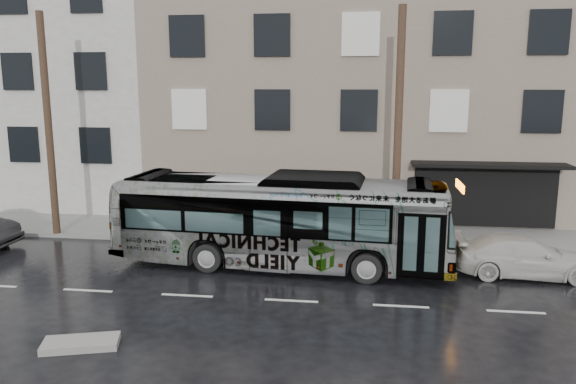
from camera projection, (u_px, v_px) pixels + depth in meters
The scene contains 9 objects.
ground at pixel (209, 269), 19.50m from camera, with size 120.00×120.00×0.00m, color black.
sidewalk at pixel (239, 231), 24.25m from camera, with size 90.00×3.60×0.15m, color gray.
building_taupe at pixel (360, 100), 30.18m from camera, with size 20.00×12.00×11.00m, color gray.
utility_pole_front at pixel (398, 130), 21.00m from camera, with size 0.30×0.30×9.00m, color #4C3526.
utility_pole_rear at pixel (48, 126), 22.79m from camera, with size 0.30×0.30×9.00m, color #4C3526.
sign_post at pixel (424, 216), 21.48m from camera, with size 0.06×0.06×2.40m, color slate.
bus at pixel (280, 220), 19.59m from camera, with size 2.76×11.80×3.29m, color #B2B2B2.
white_sedan at pixel (525, 256), 18.73m from camera, with size 1.87×4.60×1.33m, color beige.
slush_pile at pixel (81, 343), 13.72m from camera, with size 1.80×0.80×0.18m, color gray.
Camera 1 is at (5.16, -18.12, 6.33)m, focal length 35.00 mm.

